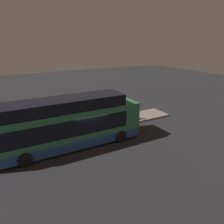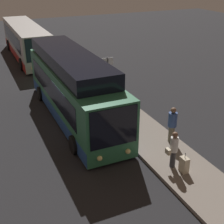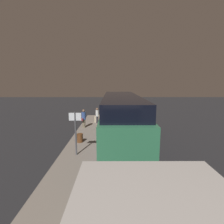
{
  "view_description": "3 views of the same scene",
  "coord_description": "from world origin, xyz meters",
  "px_view_note": "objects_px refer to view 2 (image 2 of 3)",
  "views": [
    {
      "loc": [
        -5.87,
        -14.26,
        7.71
      ],
      "look_at": [
        2.62,
        0.83,
        1.89
      ],
      "focal_mm": 35.0,
      "sensor_mm": 36.0,
      "label": 1
    },
    {
      "loc": [
        14.57,
        -4.59,
        8.06
      ],
      "look_at": [
        2.62,
        0.83,
        1.89
      ],
      "focal_mm": 50.0,
      "sensor_mm": 36.0,
      "label": 2
    },
    {
      "loc": [
        -13.23,
        0.88,
        4.66
      ],
      "look_at": [
        2.62,
        0.83,
        1.89
      ],
      "focal_mm": 28.0,
      "sensor_mm": 36.0,
      "label": 3
    }
  ],
  "objects_px": {
    "trash_bin": "(126,105)",
    "sign_post": "(108,72)",
    "passenger_boarding": "(173,148)",
    "bus_second": "(26,41)",
    "passenger_waiting": "(172,123)",
    "suitcase": "(184,165)",
    "bus_lead": "(73,90)"
  },
  "relations": [
    {
      "from": "trash_bin",
      "to": "sign_post",
      "type": "bearing_deg",
      "value": -175.51
    },
    {
      "from": "passenger_boarding",
      "to": "sign_post",
      "type": "bearing_deg",
      "value": -0.99
    },
    {
      "from": "bus_second",
      "to": "passenger_boarding",
      "type": "xyz_separation_m",
      "value": [
        21.34,
        2.19,
        -0.45
      ]
    },
    {
      "from": "bus_second",
      "to": "passenger_boarding",
      "type": "bearing_deg",
      "value": 5.85
    },
    {
      "from": "passenger_boarding",
      "to": "trash_bin",
      "type": "relative_size",
      "value": 2.6
    },
    {
      "from": "passenger_boarding",
      "to": "passenger_waiting",
      "type": "distance_m",
      "value": 2.21
    },
    {
      "from": "suitcase",
      "to": "passenger_waiting",
      "type": "bearing_deg",
      "value": 157.91
    },
    {
      "from": "passenger_boarding",
      "to": "suitcase",
      "type": "xyz_separation_m",
      "value": [
        0.51,
        0.24,
        -0.58
      ]
    },
    {
      "from": "bus_lead",
      "to": "passenger_boarding",
      "type": "bearing_deg",
      "value": 17.71
    },
    {
      "from": "bus_second",
      "to": "suitcase",
      "type": "relative_size",
      "value": 13.04
    },
    {
      "from": "bus_lead",
      "to": "passenger_waiting",
      "type": "height_order",
      "value": "bus_lead"
    },
    {
      "from": "passenger_boarding",
      "to": "passenger_waiting",
      "type": "xyz_separation_m",
      "value": [
        -1.85,
        1.2,
        0.05
      ]
    },
    {
      "from": "passenger_boarding",
      "to": "trash_bin",
      "type": "bearing_deg",
      "value": -4.32
    },
    {
      "from": "passenger_waiting",
      "to": "bus_second",
      "type": "bearing_deg",
      "value": 127.53
    },
    {
      "from": "passenger_waiting",
      "to": "suitcase",
      "type": "relative_size",
      "value": 1.97
    },
    {
      "from": "sign_post",
      "to": "bus_second",
      "type": "bearing_deg",
      "value": -167.66
    },
    {
      "from": "passenger_boarding",
      "to": "passenger_waiting",
      "type": "relative_size",
      "value": 0.93
    },
    {
      "from": "bus_lead",
      "to": "passenger_boarding",
      "type": "distance_m",
      "value": 7.21
    },
    {
      "from": "bus_second",
      "to": "suitcase",
      "type": "distance_m",
      "value": 22.01
    },
    {
      "from": "passenger_boarding",
      "to": "sign_post",
      "type": "xyz_separation_m",
      "value": [
        -8.38,
        0.65,
        0.79
      ]
    },
    {
      "from": "suitcase",
      "to": "trash_bin",
      "type": "bearing_deg",
      "value": 174.91
    },
    {
      "from": "passenger_waiting",
      "to": "bus_lead",
      "type": "bearing_deg",
      "value": 151.81
    },
    {
      "from": "bus_second",
      "to": "sign_post",
      "type": "xyz_separation_m",
      "value": [
        12.95,
        2.83,
        0.35
      ]
    },
    {
      "from": "sign_post",
      "to": "passenger_waiting",
      "type": "bearing_deg",
      "value": 4.83
    },
    {
      "from": "suitcase",
      "to": "sign_post",
      "type": "distance_m",
      "value": 9.01
    },
    {
      "from": "bus_second",
      "to": "trash_bin",
      "type": "bearing_deg",
      "value": 11.18
    },
    {
      "from": "bus_lead",
      "to": "sign_post",
      "type": "xyz_separation_m",
      "value": [
        -1.54,
        2.83,
        0.2
      ]
    },
    {
      "from": "bus_lead",
      "to": "bus_second",
      "type": "relative_size",
      "value": 0.92
    },
    {
      "from": "bus_lead",
      "to": "passenger_waiting",
      "type": "xyz_separation_m",
      "value": [
        4.99,
        3.39,
        -0.54
      ]
    },
    {
      "from": "passenger_waiting",
      "to": "sign_post",
      "type": "distance_m",
      "value": 6.59
    },
    {
      "from": "bus_lead",
      "to": "trash_bin",
      "type": "xyz_separation_m",
      "value": [
        0.76,
        3.01,
        -1.19
      ]
    },
    {
      "from": "passenger_waiting",
      "to": "trash_bin",
      "type": "bearing_deg",
      "value": 122.7
    }
  ]
}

